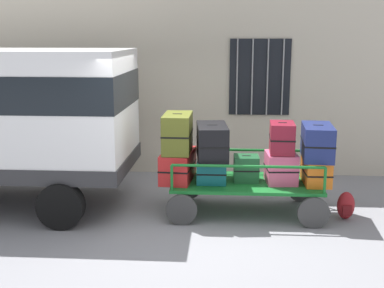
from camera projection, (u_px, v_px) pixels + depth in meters
The scene contains 14 objects.
ground_plane at pixel (189, 221), 7.71m from camera, with size 40.00×40.00×0.00m, color gray.
building_wall at pixel (200, 51), 10.01m from camera, with size 12.00×0.38×5.00m.
luggage_cart at pixel (246, 187), 7.99m from camera, with size 2.45×1.26×0.53m.
cart_railing at pixel (246, 161), 7.90m from camera, with size 2.31×1.13×0.41m.
suitcase_left_bottom at pixel (178, 165), 8.03m from camera, with size 0.55×0.95×0.48m.
suitcase_left_middle at pixel (178, 133), 7.86m from camera, with size 0.44×0.81×0.61m.
suitcase_midleft_bottom at pixel (212, 170), 7.96m from camera, with size 0.47×0.59×0.37m.
suitcase_midleft_middle at pixel (212, 142), 7.86m from camera, with size 0.55×0.95×0.55m.
suitcase_center_bottom at pixel (246, 168), 7.96m from camera, with size 0.41×0.39×0.42m.
suitcase_midright_bottom at pixel (281, 168), 7.88m from camera, with size 0.51×0.60×0.48m.
suitcase_midright_middle at pixel (282, 138), 7.80m from camera, with size 0.40×0.59×0.48m.
suitcase_right_bottom at pixel (316, 171), 7.83m from camera, with size 0.40×0.69×0.40m.
suitcase_right_middle at pixel (317, 142), 7.76m from camera, with size 0.52×0.91×0.53m.
backpack at pixel (346, 206), 7.75m from camera, with size 0.27×0.22×0.44m.
Camera 1 is at (0.54, -7.26, 2.82)m, focal length 46.58 mm.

